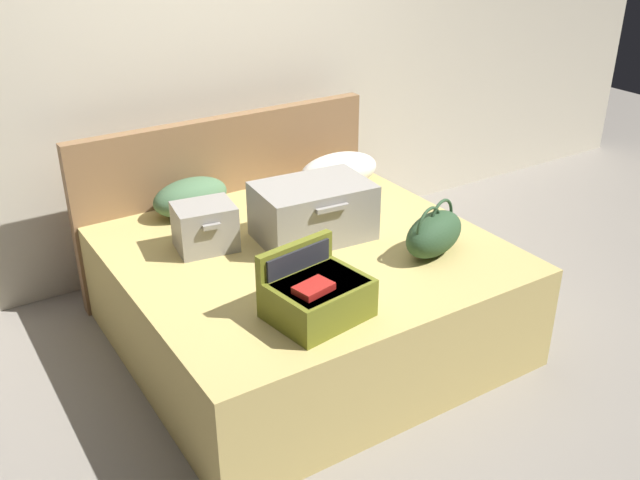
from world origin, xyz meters
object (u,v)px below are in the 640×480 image
object	(u,v)px
pillow_near_headboard	(339,171)
hard_case_medium	(317,295)
bed	(307,295)
pillow_center_head	(191,197)
hard_case_small	(205,227)
duffel_bag	(434,233)
hard_case_large	(313,210)

from	to	relation	value
pillow_near_headboard	hard_case_medium	bearing A→B (deg)	-127.68
bed	pillow_center_head	xyz separation A→B (m)	(-0.32, 0.71, 0.38)
hard_case_medium	pillow_near_headboard	distance (m)	1.47
hard_case_small	duffel_bag	distance (m)	1.15
hard_case_medium	pillow_near_headboard	size ratio (longest dim) A/B	0.86
hard_case_large	hard_case_medium	xyz separation A→B (m)	(-0.40, -0.66, -0.05)
bed	hard_case_small	bearing A→B (deg)	147.21
pillow_center_head	duffel_bag	bearing A→B (deg)	-53.20
hard_case_large	hard_case_medium	distance (m)	0.78
hard_case_medium	duffel_bag	bearing A→B (deg)	3.85
hard_case_medium	hard_case_small	xyz separation A→B (m)	(-0.13, 0.85, 0.01)
bed	hard_case_medium	distance (m)	0.75
hard_case_small	pillow_near_headboard	size ratio (longest dim) A/B	0.63
duffel_bag	bed	bearing A→B (deg)	142.30
bed	pillow_center_head	distance (m)	0.87
pillow_near_headboard	hard_case_small	bearing A→B (deg)	-163.15
bed	pillow_near_headboard	bearing A→B (deg)	44.61
pillow_near_headboard	pillow_center_head	size ratio (longest dim) A/B	1.15
duffel_bag	pillow_center_head	world-z (taller)	duffel_bag
duffel_bag	pillow_near_headboard	distance (m)	0.99
hard_case_small	hard_case_large	bearing A→B (deg)	-10.80
hard_case_small	pillow_center_head	bearing A→B (deg)	84.11
hard_case_small	duffel_bag	world-z (taller)	duffel_bag
hard_case_large	pillow_center_head	bearing A→B (deg)	128.92
hard_case_large	bed	bearing A→B (deg)	-132.15
hard_case_medium	hard_case_small	size ratio (longest dim) A/B	1.36
hard_case_small	bed	bearing A→B (deg)	-24.48
bed	hard_case_medium	xyz separation A→B (m)	(-0.30, -0.57, 0.38)
hard_case_small	duffel_bag	size ratio (longest dim) A/B	0.72
hard_case_medium	pillow_near_headboard	bearing A→B (deg)	43.69
hard_case_small	pillow_near_headboard	xyz separation A→B (m)	(1.03, 0.31, -0.01)
hard_case_medium	pillow_center_head	size ratio (longest dim) A/B	0.99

